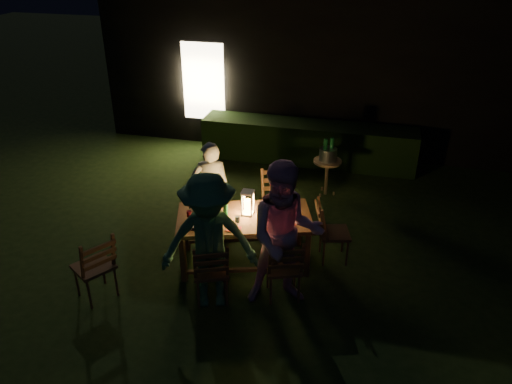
% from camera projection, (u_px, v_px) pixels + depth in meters
% --- Properties ---
extents(garden_envelope, '(40.00, 40.00, 3.20)m').
position_uv_depth(garden_envelope, '(348.00, 58.00, 11.30)').
color(garden_envelope, black).
rests_on(garden_envelope, ground).
extents(dining_table, '(1.98, 1.41, 0.75)m').
position_uv_depth(dining_table, '(244.00, 221.00, 6.71)').
color(dining_table, '#4F2B1A').
rests_on(dining_table, ground).
extents(chair_near_left, '(0.56, 0.58, 0.95)m').
position_uv_depth(chair_near_left, '(211.00, 281.00, 6.18)').
color(chair_near_left, '#4F2B1A').
rests_on(chair_near_left, ground).
extents(chair_near_right, '(0.56, 0.58, 0.96)m').
position_uv_depth(chair_near_right, '(283.00, 278.00, 6.23)').
color(chair_near_right, '#4F2B1A').
rests_on(chair_near_right, ground).
extents(chair_far_left, '(0.52, 0.55, 0.94)m').
position_uv_depth(chair_far_left, '(213.00, 218.00, 7.54)').
color(chair_far_left, '#4F2B1A').
rests_on(chair_far_left, ground).
extents(chair_far_right, '(0.62, 0.64, 1.02)m').
position_uv_depth(chair_far_right, '(278.00, 214.00, 7.59)').
color(chair_far_right, '#4F2B1A').
rests_on(chair_far_right, ground).
extents(chair_end, '(0.54, 0.52, 0.94)m').
position_uv_depth(chair_end, '(332.00, 242.00, 6.96)').
color(chair_end, '#4F2B1A').
rests_on(chair_end, ground).
extents(chair_spare, '(0.64, 0.63, 0.99)m').
position_uv_depth(chair_spare, '(96.00, 277.00, 6.23)').
color(chair_spare, '#4F2B1A').
rests_on(chair_spare, ground).
extents(person_house_side, '(0.63, 0.51, 1.50)m').
position_uv_depth(person_house_side, '(211.00, 189.00, 7.37)').
color(person_house_side, white).
rests_on(person_house_side, ground).
extents(person_opp_right, '(1.10, 0.97, 1.89)m').
position_uv_depth(person_opp_right, '(285.00, 236.00, 5.89)').
color(person_opp_right, '#C789AA').
rests_on(person_opp_right, ground).
extents(person_opp_left, '(1.30, 0.99, 1.78)m').
position_uv_depth(person_opp_left, '(209.00, 243.00, 5.86)').
color(person_opp_left, '#346843').
rests_on(person_opp_left, ground).
extents(lantern, '(0.16, 0.16, 0.35)m').
position_uv_depth(lantern, '(248.00, 204.00, 6.65)').
color(lantern, white).
rests_on(lantern, dining_table).
extents(plate_far_left, '(0.25, 0.25, 0.01)m').
position_uv_depth(plate_far_left, '(203.00, 209.00, 6.83)').
color(plate_far_left, white).
rests_on(plate_far_left, dining_table).
extents(plate_near_left, '(0.25, 0.25, 0.01)m').
position_uv_depth(plate_near_left, '(203.00, 226.00, 6.44)').
color(plate_near_left, white).
rests_on(plate_near_left, dining_table).
extents(plate_far_right, '(0.25, 0.25, 0.01)m').
position_uv_depth(plate_far_right, '(276.00, 207.00, 6.89)').
color(plate_far_right, white).
rests_on(plate_far_right, dining_table).
extents(plate_near_right, '(0.25, 0.25, 0.01)m').
position_uv_depth(plate_near_right, '(279.00, 223.00, 6.50)').
color(plate_near_right, white).
rests_on(plate_near_right, dining_table).
extents(wineglass_a, '(0.06, 0.06, 0.18)m').
position_uv_depth(wineglass_a, '(221.00, 201.00, 6.86)').
color(wineglass_a, '#59070F').
rests_on(wineglass_a, dining_table).
extents(wineglass_b, '(0.06, 0.06, 0.18)m').
position_uv_depth(wineglass_b, '(189.00, 217.00, 6.49)').
color(wineglass_b, '#59070F').
rests_on(wineglass_b, dining_table).
extents(wineglass_c, '(0.06, 0.06, 0.18)m').
position_uv_depth(wineglass_c, '(268.00, 221.00, 6.40)').
color(wineglass_c, '#59070F').
rests_on(wineglass_c, dining_table).
extents(wineglass_d, '(0.06, 0.06, 0.18)m').
position_uv_depth(wineglass_d, '(289.00, 203.00, 6.83)').
color(wineglass_d, '#59070F').
rests_on(wineglass_d, dining_table).
extents(wineglass_e, '(0.06, 0.06, 0.18)m').
position_uv_depth(wineglass_e, '(237.00, 223.00, 6.36)').
color(wineglass_e, silver).
rests_on(wineglass_e, dining_table).
extents(bottle_table, '(0.07, 0.07, 0.28)m').
position_uv_depth(bottle_table, '(225.00, 208.00, 6.59)').
color(bottle_table, '#0F471E').
rests_on(bottle_table, dining_table).
extents(napkin_left, '(0.18, 0.14, 0.01)m').
position_uv_depth(napkin_left, '(234.00, 229.00, 6.38)').
color(napkin_left, red).
rests_on(napkin_left, dining_table).
extents(napkin_right, '(0.18, 0.14, 0.01)m').
position_uv_depth(napkin_right, '(288.00, 226.00, 6.44)').
color(napkin_right, red).
rests_on(napkin_right, dining_table).
extents(phone, '(0.14, 0.07, 0.01)m').
position_uv_depth(phone, '(197.00, 230.00, 6.37)').
color(phone, black).
rests_on(phone, dining_table).
extents(side_table, '(0.48, 0.48, 0.65)m').
position_uv_depth(side_table, '(327.00, 164.00, 8.56)').
color(side_table, olive).
rests_on(side_table, ground).
extents(ice_bucket, '(0.30, 0.30, 0.22)m').
position_uv_depth(ice_bucket, '(328.00, 154.00, 8.48)').
color(ice_bucket, '#A5A8AD').
rests_on(ice_bucket, side_table).
extents(bottle_bucket_a, '(0.07, 0.07, 0.32)m').
position_uv_depth(bottle_bucket_a, '(325.00, 152.00, 8.43)').
color(bottle_bucket_a, '#0F471E').
rests_on(bottle_bucket_a, side_table).
extents(bottle_bucket_b, '(0.07, 0.07, 0.32)m').
position_uv_depth(bottle_bucket_b, '(331.00, 151.00, 8.48)').
color(bottle_bucket_b, '#0F471E').
rests_on(bottle_bucket_b, side_table).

